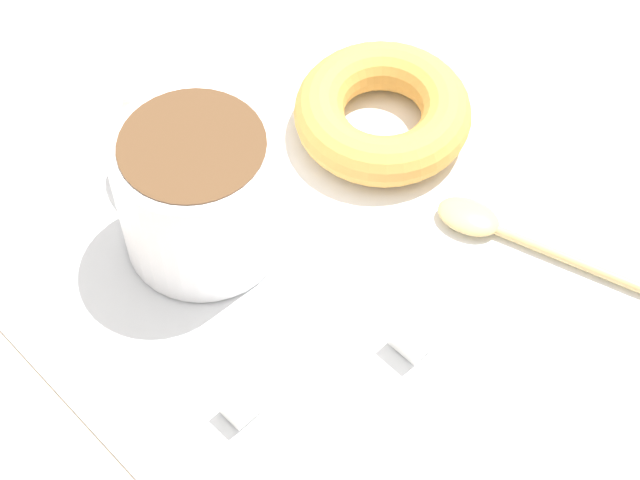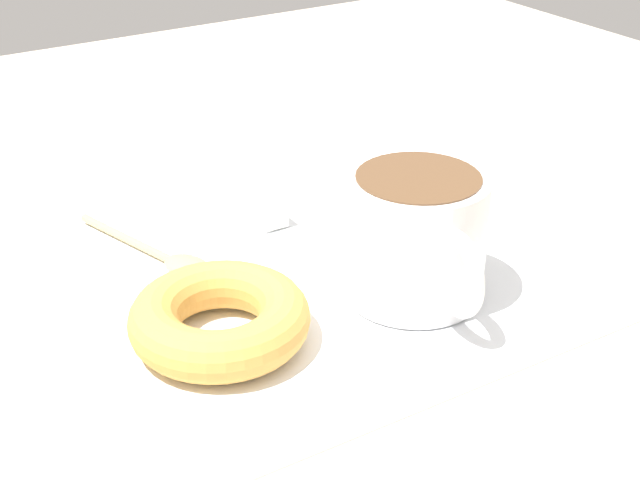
{
  "view_description": "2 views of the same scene",
  "coord_description": "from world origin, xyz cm",
  "px_view_note": "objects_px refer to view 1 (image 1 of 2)",
  "views": [
    {
      "loc": [
        -22.99,
        21.85,
        48.89
      ],
      "look_at": [
        -0.11,
        -1.05,
        2.3
      ],
      "focal_mm": 60.0,
      "sensor_mm": 36.0,
      "label": 1
    },
    {
      "loc": [
        43.09,
        -27.9,
        30.04
      ],
      "look_at": [
        -0.11,
        -1.05,
        2.3
      ],
      "focal_mm": 50.0,
      "sensor_mm": 36.0,
      "label": 2
    }
  ],
  "objects_px": {
    "coffee_cup": "(197,189)",
    "donut": "(383,112)",
    "sugar_cube_extra": "(239,405)",
    "spoon": "(498,229)",
    "sugar_cube": "(414,333)"
  },
  "relations": [
    {
      "from": "spoon",
      "to": "sugar_cube",
      "type": "distance_m",
      "value": 0.09
    },
    {
      "from": "coffee_cup",
      "to": "sugar_cube_extra",
      "type": "height_order",
      "value": "coffee_cup"
    },
    {
      "from": "sugar_cube",
      "to": "sugar_cube_extra",
      "type": "height_order",
      "value": "sugar_cube"
    },
    {
      "from": "donut",
      "to": "spoon",
      "type": "xyz_separation_m",
      "value": [
        -0.1,
        0.01,
        -0.01
      ]
    },
    {
      "from": "spoon",
      "to": "sugar_cube_extra",
      "type": "distance_m",
      "value": 0.18
    },
    {
      "from": "donut",
      "to": "sugar_cube",
      "type": "distance_m",
      "value": 0.15
    },
    {
      "from": "spoon",
      "to": "sugar_cube",
      "type": "relative_size",
      "value": 6.66
    },
    {
      "from": "spoon",
      "to": "sugar_cube",
      "type": "xyz_separation_m",
      "value": [
        -0.01,
        0.08,
        0.01
      ]
    },
    {
      "from": "coffee_cup",
      "to": "donut",
      "type": "distance_m",
      "value": 0.13
    },
    {
      "from": "coffee_cup",
      "to": "spoon",
      "type": "bearing_deg",
      "value": -134.81
    },
    {
      "from": "spoon",
      "to": "sugar_cube_extra",
      "type": "height_order",
      "value": "sugar_cube_extra"
    },
    {
      "from": "donut",
      "to": "spoon",
      "type": "bearing_deg",
      "value": 173.92
    },
    {
      "from": "sugar_cube",
      "to": "coffee_cup",
      "type": "bearing_deg",
      "value": 13.52
    },
    {
      "from": "coffee_cup",
      "to": "sugar_cube_extra",
      "type": "bearing_deg",
      "value": 147.93
    },
    {
      "from": "spoon",
      "to": "sugar_cube_extra",
      "type": "bearing_deg",
      "value": 83.22
    }
  ]
}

